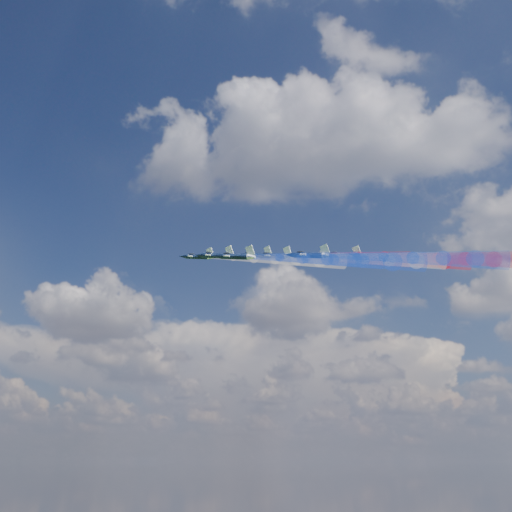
% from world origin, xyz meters
% --- Properties ---
extents(jet_lead, '(13.74, 12.06, 7.49)m').
position_xyz_m(jet_lead, '(-34.31, -11.36, 151.50)').
color(jet_lead, black).
extents(trail_lead, '(35.07, 13.32, 11.12)m').
position_xyz_m(trail_lead, '(-12.74, -16.91, 147.33)').
color(trail_lead, white).
extents(jet_inner_left, '(13.74, 12.06, 7.49)m').
position_xyz_m(jet_inner_left, '(-25.40, -22.87, 147.43)').
color(jet_inner_left, black).
extents(trail_inner_left, '(35.07, 13.32, 11.12)m').
position_xyz_m(trail_inner_left, '(-3.82, -28.42, 143.26)').
color(trail_inner_left, blue).
extents(jet_inner_right, '(13.74, 12.06, 7.49)m').
position_xyz_m(jet_inner_right, '(-20.44, -7.03, 152.06)').
color(jet_inner_right, black).
extents(trail_inner_right, '(35.07, 13.32, 11.12)m').
position_xyz_m(trail_inner_right, '(1.13, -12.58, 147.89)').
color(trail_inner_right, red).
extents(jet_outer_left, '(13.74, 12.06, 7.49)m').
position_xyz_m(jet_outer_left, '(-17.16, -34.21, 142.96)').
color(jet_outer_left, black).
extents(trail_outer_left, '(35.07, 13.32, 11.12)m').
position_xyz_m(trail_outer_left, '(4.41, -39.76, 138.79)').
color(trail_outer_left, blue).
extents(jet_center_third, '(13.74, 12.06, 7.49)m').
position_xyz_m(jet_center_third, '(-13.19, -16.72, 148.16)').
color(jet_center_third, black).
extents(trail_center_third, '(35.07, 13.32, 11.12)m').
position_xyz_m(trail_center_third, '(8.38, -22.27, 143.99)').
color(trail_center_third, white).
extents(jet_outer_right, '(13.74, 12.06, 7.49)m').
position_xyz_m(jet_outer_right, '(-7.26, -0.39, 152.23)').
color(jet_outer_right, black).
extents(trail_outer_right, '(35.07, 13.32, 11.12)m').
position_xyz_m(trail_outer_right, '(14.31, -5.94, 148.06)').
color(trail_outer_right, red).
extents(jet_rear_left, '(13.74, 12.06, 7.49)m').
position_xyz_m(jet_rear_left, '(-2.56, -28.16, 143.86)').
color(jet_rear_left, black).
extents(trail_rear_left, '(35.07, 13.32, 11.12)m').
position_xyz_m(trail_rear_left, '(19.01, -33.71, 139.69)').
color(trail_rear_left, blue).
extents(jet_rear_right, '(13.74, 12.06, 7.49)m').
position_xyz_m(jet_rear_right, '(2.34, -12.24, 148.36)').
color(jet_rear_right, black).
extents(trail_rear_right, '(35.07, 13.32, 11.12)m').
position_xyz_m(trail_rear_right, '(23.91, -17.79, 144.19)').
color(trail_rear_right, red).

